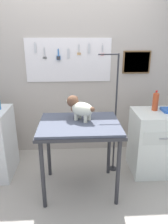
% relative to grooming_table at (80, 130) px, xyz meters
% --- Properties ---
extents(ground, '(4.40, 4.00, 0.04)m').
position_rel_grooming_table_xyz_m(ground, '(-0.09, -0.28, -0.79)').
color(ground, '#A8A197').
extents(rear_wall_panel, '(4.00, 0.11, 2.30)m').
position_rel_grooming_table_xyz_m(rear_wall_panel, '(-0.08, 1.00, 0.38)').
color(rear_wall_panel, '#B4A89F').
rests_on(rear_wall_panel, ground).
extents(grooming_table, '(0.91, 0.69, 0.87)m').
position_rel_grooming_table_xyz_m(grooming_table, '(0.00, 0.00, 0.00)').
color(grooming_table, '#2D2D33').
rests_on(grooming_table, ground).
extents(grooming_arm, '(0.30, 0.11, 1.57)m').
position_rel_grooming_table_xyz_m(grooming_arm, '(0.46, 0.37, -0.04)').
color(grooming_arm, '#2D2D33').
rests_on(grooming_arm, ground).
extents(dog, '(0.35, 0.29, 0.27)m').
position_rel_grooming_table_xyz_m(dog, '(0.00, 0.10, 0.24)').
color(dog, silver).
rests_on(dog, grooming_table).
extents(cabinet_right, '(0.68, 0.54, 0.85)m').
position_rel_grooming_table_xyz_m(cabinet_right, '(1.05, 0.33, -0.35)').
color(cabinet_right, silver).
rests_on(cabinet_right, ground).
extents(soda_bottle, '(0.08, 0.08, 0.26)m').
position_rel_grooming_table_xyz_m(soda_bottle, '(1.00, 0.41, 0.20)').
color(soda_bottle, '#BA4725').
rests_on(soda_bottle, cabinet_right).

